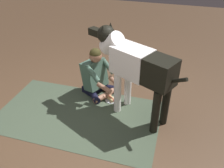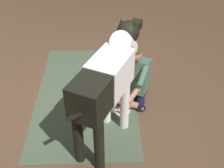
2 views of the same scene
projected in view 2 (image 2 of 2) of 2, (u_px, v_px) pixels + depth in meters
name	position (u px, v px, depth m)	size (l,w,h in m)	color
ground_plane	(86.00, 97.00, 4.18)	(14.01, 14.01, 0.00)	brown
area_rug	(86.00, 94.00, 4.24)	(2.49, 1.42, 0.01)	#414F3C
person_sitting_on_floor	(133.00, 77.00, 3.98)	(0.73, 0.63, 0.85)	black
large_dog	(108.00, 79.00, 3.11)	(1.53, 0.86, 1.31)	white
hot_dog_on_plate	(123.00, 110.00, 3.93)	(0.21, 0.21, 0.06)	silver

